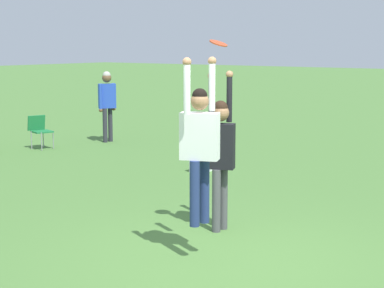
# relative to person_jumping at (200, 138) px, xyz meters

# --- Properties ---
(ground_plane) EXTENTS (120.00, 120.00, 0.00)m
(ground_plane) POSITION_rel_person_jumping_xyz_m (0.18, -0.23, -1.50)
(ground_plane) COLOR #4C7A38
(person_jumping) EXTENTS (0.61, 0.50, 2.02)m
(person_jumping) POSITION_rel_person_jumping_xyz_m (0.00, 0.00, 0.00)
(person_jumping) COLOR navy
(person_jumping) RESTS_ON ground_plane
(person_defending) EXTENTS (0.54, 0.44, 2.24)m
(person_defending) POSITION_rel_person_jumping_xyz_m (1.14, 0.47, -0.30)
(person_defending) COLOR #4C4C51
(person_defending) RESTS_ON ground_plane
(frisbee) EXTENTS (0.24, 0.23, 0.10)m
(frisbee) POSITION_rel_person_jumping_xyz_m (0.76, 0.25, 1.12)
(frisbee) COLOR #E04C23
(camping_chair_2) EXTENTS (0.56, 0.60, 0.83)m
(camping_chair_2) POSITION_rel_person_jumping_xyz_m (4.38, 8.08, -0.99)
(camping_chair_2) COLOR gray
(camping_chair_2) RESTS_ON ground_plane
(person_spectator_near) EXTENTS (0.60, 0.44, 1.88)m
(person_spectator_near) POSITION_rel_person_jumping_xyz_m (6.21, 7.50, -0.34)
(person_spectator_near) COLOR #2D2D38
(person_spectator_near) RESTS_ON ground_plane
(cooler_box) EXTENTS (0.50, 0.31, 0.32)m
(cooler_box) POSITION_rel_person_jumping_xyz_m (4.45, 3.13, -1.34)
(cooler_box) COLOR white
(cooler_box) RESTS_ON ground_plane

